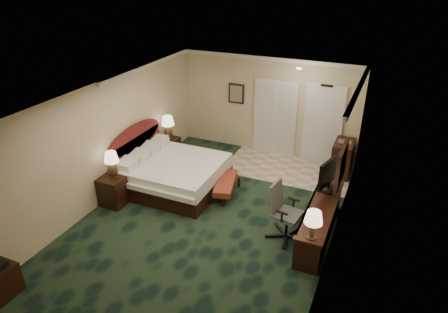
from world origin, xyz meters
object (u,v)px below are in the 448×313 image
at_px(bed, 175,175).
at_px(nightstand_near, 115,190).
at_px(lamp_far, 168,128).
at_px(desk_chair, 288,213).
at_px(tv, 330,174).
at_px(nightstand_far, 169,149).
at_px(bed_bench, 225,188).
at_px(desk, 320,221).
at_px(lamp_near, 112,165).
at_px(minibar, 342,158).

xyz_separation_m(bed, nightstand_near, (-0.89, -1.13, -0.01)).
bearing_deg(bed, lamp_far, 125.76).
bearing_deg(lamp_far, desk_chair, -27.98).
bearing_deg(tv, bed, -161.40).
height_order(bed, desk_chair, desk_chair).
xyz_separation_m(nightstand_far, bed_bench, (2.16, -1.08, -0.11)).
bearing_deg(bed, desk, -8.07).
bearing_deg(desk, nightstand_near, -171.91).
bearing_deg(bed_bench, nightstand_near, -162.69).
distance_m(desk, desk_chair, 0.70).
height_order(lamp_near, tv, tv).
relative_size(bed_bench, desk, 0.48).
height_order(bed, nightstand_near, bed).
distance_m(lamp_far, desk_chair, 4.39).
bearing_deg(desk, minibar, 90.14).
distance_m(nightstand_far, desk_chair, 4.40).
bearing_deg(tv, nightstand_far, -177.69).
height_order(nightstand_near, tv, tv).
bearing_deg(desk_chair, tv, 68.82).
bearing_deg(minibar, desk_chair, -100.46).
xyz_separation_m(lamp_near, tv, (4.42, 1.32, 0.08)).
height_order(nightstand_near, nightstand_far, nightstand_near).
distance_m(bed, lamp_near, 1.56).
bearing_deg(nightstand_far, lamp_far, 29.39).
relative_size(nightstand_far, lamp_near, 1.02).
bearing_deg(tv, minibar, 105.56).
height_order(lamp_near, desk, lamp_near).
bearing_deg(desk, tv, 90.47).
xyz_separation_m(desk, tv, (-0.01, 0.69, 0.71)).
xyz_separation_m(bed, desk_chair, (2.97, -0.81, 0.24)).
relative_size(nightstand_near, tv, 0.71).
height_order(bed_bench, tv, tv).
bearing_deg(desk_chair, nightstand_near, -166.51).
xyz_separation_m(lamp_near, minibar, (4.42, 3.42, -0.53)).
xyz_separation_m(bed, lamp_far, (-0.90, 1.25, 0.59)).
bearing_deg(lamp_far, nightstand_near, -89.86).
height_order(nightstand_near, bed_bench, nightstand_near).
relative_size(nightstand_near, desk_chair, 0.58).
relative_size(nightstand_far, desk_chair, 0.53).
xyz_separation_m(bed, nightstand_far, (-0.91, 1.24, -0.04)).
bearing_deg(nightstand_far, desk, -21.30).
relative_size(lamp_near, lamp_far, 0.92).
height_order(lamp_near, bed_bench, lamp_near).
xyz_separation_m(nightstand_near, nightstand_far, (-0.02, 2.37, -0.03)).
distance_m(nightstand_near, tv, 4.68).
bearing_deg(bed, lamp_near, -127.81).
xyz_separation_m(bed, lamp_near, (-0.88, -1.13, 0.63)).
bearing_deg(lamp_near, lamp_far, 90.52).
distance_m(bed, desk, 3.58).
relative_size(desk, minibar, 2.69).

